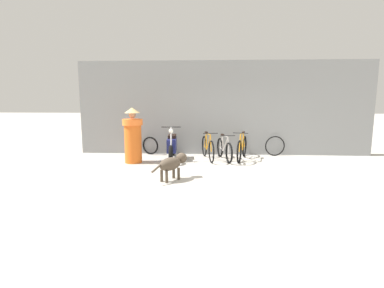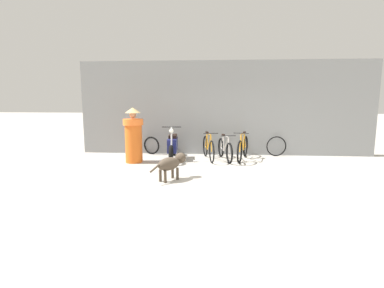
# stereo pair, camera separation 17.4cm
# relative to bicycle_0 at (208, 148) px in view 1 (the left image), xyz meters

# --- Properties ---
(ground_plane) EXTENTS (60.00, 60.00, 0.00)m
(ground_plane) POSITION_rel_bicycle_0_xyz_m (0.52, -2.21, -0.37)
(ground_plane) COLOR #ADA89E
(shop_wall_back) EXTENTS (9.98, 0.20, 3.19)m
(shop_wall_back) POSITION_rel_bicycle_0_xyz_m (0.52, 0.96, 1.22)
(shop_wall_back) COLOR gray
(shop_wall_back) RESTS_ON ground
(bicycle_0) EXTENTS (0.52, 1.74, 0.89)m
(bicycle_0) POSITION_rel_bicycle_0_xyz_m (0.00, 0.00, 0.00)
(bicycle_0) COLOR black
(bicycle_0) RESTS_ON ground
(bicycle_1) EXTENTS (0.53, 1.63, 0.83)m
(bicycle_1) POSITION_rel_bicycle_0_xyz_m (0.53, -0.06, -0.03)
(bicycle_1) COLOR black
(bicycle_1) RESTS_ON ground
(bicycle_2) EXTENTS (0.57, 1.73, 0.91)m
(bicycle_2) POSITION_rel_bicycle_0_xyz_m (1.09, 0.00, -0.00)
(bicycle_2) COLOR black
(bicycle_2) RESTS_ON ground
(motorcycle) EXTENTS (0.58, 1.92, 1.09)m
(motorcycle) POSITION_rel_bicycle_0_xyz_m (-1.14, -0.09, 0.06)
(motorcycle) COLOR black
(motorcycle) RESTS_ON ground
(stray_dog) EXTENTS (0.80, 0.97, 0.62)m
(stray_dog) POSITION_rel_bicycle_0_xyz_m (-0.82, -2.46, 0.04)
(stray_dog) COLOR #4C3F33
(stray_dog) RESTS_ON ground
(person_in_robes) EXTENTS (0.78, 0.78, 1.67)m
(person_in_robes) POSITION_rel_bicycle_0_xyz_m (-2.25, -0.61, 0.46)
(person_in_robes) COLOR orange
(person_in_robes) RESTS_ON ground
(spare_tire_left) EXTENTS (0.67, 0.11, 0.67)m
(spare_tire_left) POSITION_rel_bicycle_0_xyz_m (2.27, 0.71, -0.03)
(spare_tire_left) COLOR black
(spare_tire_left) RESTS_ON ground
(spare_tire_right) EXTENTS (0.60, 0.26, 0.62)m
(spare_tire_right) POSITION_rel_bicycle_0_xyz_m (-1.99, 0.72, -0.06)
(spare_tire_right) COLOR black
(spare_tire_right) RESTS_ON ground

